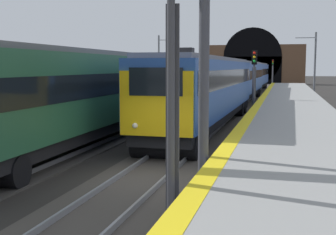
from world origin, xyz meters
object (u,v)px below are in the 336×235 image
catenary_mast_far (159,64)px  railway_signal_near (171,73)px  train_adjacent_platform (183,79)px  train_main_approaching (241,79)px  railway_signal_mid (254,75)px  railway_signal_far (273,69)px  catenary_mast_near (315,64)px

catenary_mast_far → railway_signal_near: bearing=-164.3°
train_adjacent_platform → railway_signal_near: bearing=11.5°
train_main_approaching → catenary_mast_far: size_ratio=8.08×
railway_signal_mid → catenary_mast_far: size_ratio=0.63×
train_main_approaching → railway_signal_near: size_ratio=10.53×
train_adjacent_platform → railway_signal_far: train_adjacent_platform is taller
train_adjacent_platform → catenary_mast_far: size_ratio=8.21×
railway_signal_near → railway_signal_mid: size_ratio=1.23×
catenary_mast_near → catenary_mast_far: (3.12, 18.88, 0.08)m
catenary_mast_near → catenary_mast_far: 19.14m
train_adjacent_platform → railway_signal_mid: train_adjacent_platform is taller
train_adjacent_platform → catenary_mast_far: bearing=-159.1°
train_adjacent_platform → train_main_approaching: bearing=146.3°
train_adjacent_platform → catenary_mast_far: catenary_mast_far is taller
railway_signal_near → railway_signal_mid: 25.64m
railway_signal_far → catenary_mast_near: catenary_mast_near is taller
train_main_approaching → catenary_mast_near: 11.59m
train_main_approaching → railway_signal_far: 43.31m
railway_signal_near → catenary_mast_far: bearing=-164.3°
train_main_approaching → railway_signal_far: railway_signal_far is taller
train_main_approaching → railway_signal_mid: railway_signal_mid is taller
railway_signal_mid → catenary_mast_near: bearing=164.3°
train_main_approaching → railway_signal_far: bearing=178.5°
train_adjacent_platform → railway_signal_mid: 7.21m
catenary_mast_near → railway_signal_far: bearing=8.9°
train_adjacent_platform → railway_signal_near: size_ratio=10.69×
railway_signal_near → catenary_mast_near: 45.12m
railway_signal_near → railway_signal_far: railway_signal_near is taller
railway_signal_mid → catenary_mast_far: catenary_mast_far is taller
railway_signal_near → catenary_mast_far: (47.92, 13.48, 0.52)m
train_main_approaching → railway_signal_near: (-35.89, -1.87, 1.04)m
train_main_approaching → train_adjacent_platform: (-6.62, 4.34, 0.10)m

